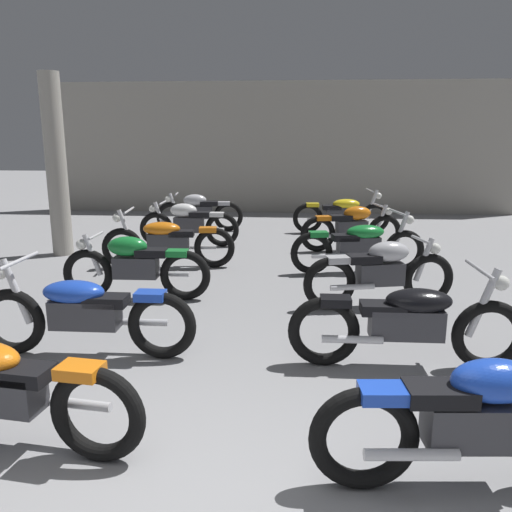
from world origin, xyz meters
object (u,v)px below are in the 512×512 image
support_pillar (56,166)px  motorcycle_left_row_2 (135,265)px  motorcycle_left_row_5 (199,211)px  motorcycle_right_row_1 (408,322)px  motorcycle_right_row_0 (475,420)px  motorcycle_left_row_1 (84,312)px  motorcycle_left_row_3 (167,241)px  motorcycle_right_row_5 (342,213)px  motorcycle_right_row_4 (352,227)px  motorcycle_left_row_4 (188,223)px  motorcycle_right_row_3 (359,245)px  motorcycle_right_row_2 (381,272)px

support_pillar → motorcycle_left_row_2: (2.15, -2.52, -1.14)m
motorcycle_left_row_5 → motorcycle_right_row_1: (3.22, -6.90, -0.01)m
motorcycle_left_row_5 → motorcycle_right_row_0: 9.19m
motorcycle_left_row_1 → motorcycle_left_row_3: (-0.05, 3.50, 0.00)m
motorcycle_right_row_5 → motorcycle_right_row_0: bearing=-89.7°
motorcycle_right_row_4 → motorcycle_right_row_5: 1.85m
motorcycle_left_row_4 → motorcycle_right_row_1: bearing=-59.2°
motorcycle_right_row_0 → motorcycle_right_row_3: (-0.07, 5.15, -0.01)m
support_pillar → motorcycle_right_row_5: size_ratio=1.47×
motorcycle_left_row_5 → motorcycle_right_row_4: (3.25, -1.82, 0.00)m
motorcycle_left_row_5 → motorcycle_right_row_1: bearing=-65.0°
motorcycle_left_row_5 → motorcycle_right_row_0: size_ratio=1.00×
support_pillar → motorcycle_left_row_5: support_pillar is taller
motorcycle_left_row_1 → motorcycle_right_row_2: size_ratio=1.12×
motorcycle_right_row_0 → motorcycle_right_row_1: size_ratio=0.91×
motorcycle_left_row_1 → motorcycle_left_row_2: 1.82m
support_pillar → motorcycle_left_row_4: (2.16, 0.89, -1.14)m
support_pillar → motorcycle_right_row_3: size_ratio=1.49×
motorcycle_left_row_2 → motorcycle_left_row_3: 1.68m
motorcycle_left_row_4 → motorcycle_left_row_5: 1.65m
motorcycle_left_row_5 → motorcycle_right_row_1: size_ratio=0.91×
motorcycle_left_row_5 → motorcycle_right_row_5: bearing=0.4°
motorcycle_left_row_3 → motorcycle_right_row_3: (3.09, -0.07, 0.00)m
motorcycle_right_row_0 → motorcycle_right_row_1: (-0.04, 1.69, -0.01)m
motorcycle_left_row_4 → motorcycle_right_row_0: 7.64m
motorcycle_left_row_1 → motorcycle_left_row_5: 6.87m
support_pillar → motorcycle_right_row_3: (5.26, -0.91, -1.15)m
motorcycle_right_row_3 → motorcycle_right_row_4: size_ratio=1.10×
motorcycle_left_row_3 → motorcycle_right_row_1: size_ratio=1.00×
support_pillar → motorcycle_left_row_1: support_pillar is taller
motorcycle_left_row_1 → motorcycle_left_row_2: bearing=91.9°
motorcycle_left_row_2 → motorcycle_left_row_5: size_ratio=1.00×
support_pillar → motorcycle_left_row_5: 3.46m
motorcycle_left_row_1 → motorcycle_left_row_4: bearing=90.6°
motorcycle_left_row_2 → motorcycle_left_row_5: 5.05m
motorcycle_left_row_3 → motorcycle_left_row_4: motorcycle_left_row_3 is taller
motorcycle_left_row_5 → motorcycle_right_row_0: (3.27, -8.59, 0.00)m
motorcycle_right_row_4 → motorcycle_left_row_1: bearing=-121.6°
motorcycle_left_row_3 → motorcycle_right_row_1: bearing=-48.5°
motorcycle_right_row_3 → motorcycle_right_row_4: 1.62m
motorcycle_left_row_2 → motorcycle_right_row_5: motorcycle_right_row_5 is taller
motorcycle_left_row_2 → motorcycle_right_row_2: 3.17m
motorcycle_right_row_0 → motorcycle_right_row_3: motorcycle_right_row_3 is taller
motorcycle_left_row_1 → motorcycle_right_row_2: motorcycle_left_row_1 is taller
motorcycle_left_row_5 → motorcycle_right_row_5: 3.22m
motorcycle_left_row_2 → motorcycle_right_row_1: 3.64m
motorcycle_left_row_2 → motorcycle_right_row_2: size_ratio=1.01×
motorcycle_left_row_4 → motorcycle_left_row_5: size_ratio=1.00×
motorcycle_right_row_3 → motorcycle_right_row_5: size_ratio=0.99×
motorcycle_left_row_2 → motorcycle_left_row_4: size_ratio=1.00×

